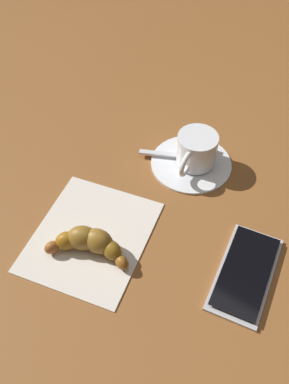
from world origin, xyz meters
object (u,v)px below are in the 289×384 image
at_px(espresso_cup, 196,150).
at_px(cell_phone, 245,272).
at_px(croissant, 90,242).
at_px(napkin, 91,236).
at_px(sugar_packet, 197,144).
at_px(saucer, 191,163).
at_px(teaspoon, 190,156).

bearing_deg(espresso_cup, cell_phone, -131.01).
height_order(croissant, cell_phone, croissant).
bearing_deg(napkin, espresso_cup, -13.52).
height_order(espresso_cup, cell_phone, espresso_cup).
xyz_separation_m(croissant, cell_phone, (0.09, -0.20, -0.02)).
bearing_deg(croissant, sugar_packet, -4.22).
bearing_deg(saucer, sugar_packet, 15.99).
height_order(napkin, cell_phone, cell_phone).
distance_m(teaspoon, napkin, 0.22).
distance_m(saucer, cell_phone, 0.22).
bearing_deg(croissant, espresso_cup, -8.82).
distance_m(saucer, croissant, 0.23).
height_order(sugar_packet, cell_phone, sugar_packet).
relative_size(sugar_packet, napkin, 0.32).
relative_size(saucer, napkin, 0.71).
height_order(napkin, croissant, croissant).
bearing_deg(espresso_cup, croissant, 171.18).
bearing_deg(saucer, napkin, 167.69).
bearing_deg(saucer, teaspoon, 51.78).
distance_m(sugar_packet, cell_phone, 0.25).
xyz_separation_m(espresso_cup, cell_phone, (-0.14, -0.16, -0.03)).
bearing_deg(teaspoon, cell_phone, -129.63).
xyz_separation_m(saucer, sugar_packet, (0.04, 0.01, 0.01)).
xyz_separation_m(teaspoon, napkin, (-0.22, 0.04, -0.01)).
distance_m(teaspoon, cell_phone, 0.23).
bearing_deg(napkin, sugar_packet, -8.00).
height_order(sugar_packet, napkin, sugar_packet).
bearing_deg(teaspoon, saucer, -128.22).
height_order(saucer, cell_phone, cell_phone).
relative_size(napkin, cell_phone, 1.21).
distance_m(espresso_cup, teaspoon, 0.03).
bearing_deg(napkin, saucer, -12.31).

